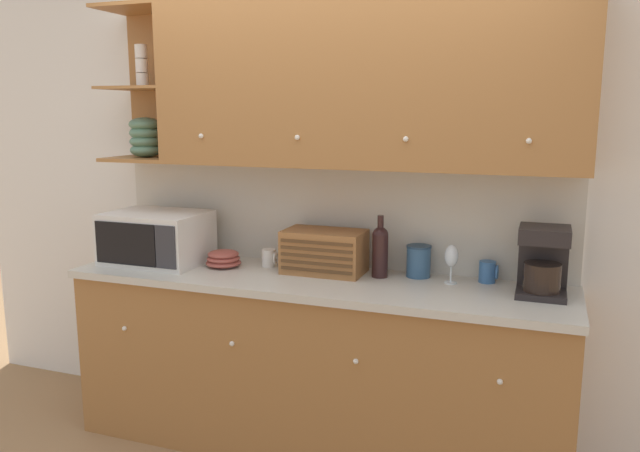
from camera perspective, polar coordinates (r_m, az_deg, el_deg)
ground_plane at (r=3.89m, az=1.13°, el=-17.36°), size 24.00×24.00×0.00m
wall_back at (r=3.51m, az=1.37°, el=2.02°), size 5.00×0.06×2.60m
counter_unit at (r=3.42m, az=-0.54°, el=-12.47°), size 2.62×0.64×0.96m
backsplash_panel at (r=3.48m, az=1.17°, el=1.04°), size 2.60×0.01×0.57m
upper_cabinets at (r=3.22m, az=2.99°, el=12.99°), size 2.60×0.38×0.86m
microwave at (r=3.68m, az=-14.71°, el=-1.03°), size 0.55×0.42×0.29m
bowl_stack_on_counter at (r=3.52m, az=-8.82°, el=-2.98°), size 0.20×0.20×0.09m
mug_blue_second at (r=3.49m, az=-4.66°, el=-2.92°), size 0.09×0.08×0.10m
bread_box at (r=3.34m, az=0.40°, el=-2.35°), size 0.43×0.26×0.23m
wine_bottle at (r=3.26m, az=5.52°, el=-2.13°), size 0.08×0.08×0.33m
storage_canister at (r=3.30m, az=9.00°, el=-3.18°), size 0.13×0.13×0.17m
wine_glass at (r=3.19m, az=11.93°, el=-2.81°), size 0.07×0.07×0.20m
mug at (r=3.27m, az=15.11°, el=-4.06°), size 0.09×0.08×0.11m
coffee_maker at (r=3.10m, az=19.72°, el=-3.03°), size 0.23×0.23×0.33m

